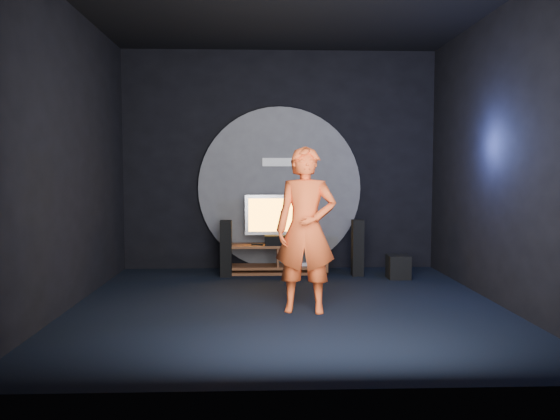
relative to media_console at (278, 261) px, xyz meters
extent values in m
plane|color=black|center=(0.04, -2.05, -0.19)|extent=(5.00, 5.00, 0.00)
cube|color=black|center=(0.04, 0.45, 1.56)|extent=(5.00, 0.04, 3.50)
cube|color=black|center=(0.04, -4.55, 1.56)|extent=(5.00, 0.04, 3.50)
cube|color=black|center=(-2.46, -2.05, 1.56)|extent=(0.04, 5.00, 3.50)
cube|color=black|center=(2.54, -2.05, 1.56)|extent=(0.04, 5.00, 3.50)
cube|color=black|center=(0.04, -2.05, 3.31)|extent=(5.00, 5.00, 0.01)
cylinder|color=#515156|center=(0.04, 0.39, 1.11)|extent=(2.60, 0.08, 2.60)
cube|color=white|center=(0.04, 0.34, 1.53)|extent=(0.55, 0.03, 0.13)
cube|color=brown|center=(-0.01, 0.00, 0.24)|extent=(1.52, 0.45, 0.04)
cube|color=brown|center=(-0.01, 0.00, -0.09)|extent=(1.48, 0.42, 0.04)
cube|color=brown|center=(-0.75, 0.00, 0.03)|extent=(0.04, 0.45, 0.45)
cube|color=brown|center=(0.73, 0.00, 0.03)|extent=(0.04, 0.45, 0.45)
cube|color=brown|center=(-0.01, 0.00, 0.07)|extent=(0.03, 0.40, 0.29)
cube|color=brown|center=(-0.01, 0.00, -0.17)|extent=(1.52, 0.45, 0.04)
cube|color=white|center=(0.37, 0.00, -0.05)|extent=(0.22, 0.16, 0.05)
cube|color=#ADADB4|center=(-0.01, 0.07, 0.28)|extent=(0.36, 0.22, 0.04)
cylinder|color=#ADADB4|center=(-0.01, 0.07, 0.35)|extent=(0.07, 0.07, 0.10)
cube|color=#ADADB4|center=(-0.01, 0.07, 0.71)|extent=(1.00, 0.06, 0.62)
cube|color=orange|center=(-0.01, 0.04, 0.71)|extent=(0.89, 0.01, 0.51)
cube|color=black|center=(-0.01, -0.15, 0.33)|extent=(0.40, 0.15, 0.15)
cube|color=black|center=(-0.32, -0.12, 0.27)|extent=(0.18, 0.05, 0.02)
cube|color=black|center=(-0.79, -0.26, 0.23)|extent=(0.17, 0.19, 0.84)
cube|color=black|center=(1.19, -0.25, 0.23)|extent=(0.17, 0.19, 0.84)
cube|color=black|center=(1.75, -0.50, -0.02)|extent=(0.31, 0.31, 0.34)
imported|color=#E04D1E|center=(0.23, -2.34, 0.73)|extent=(0.73, 0.54, 1.85)
camera|label=1|loc=(-0.28, -8.36, 1.37)|focal=35.00mm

